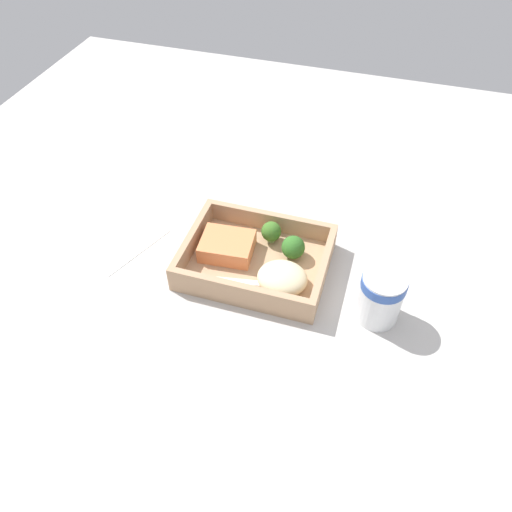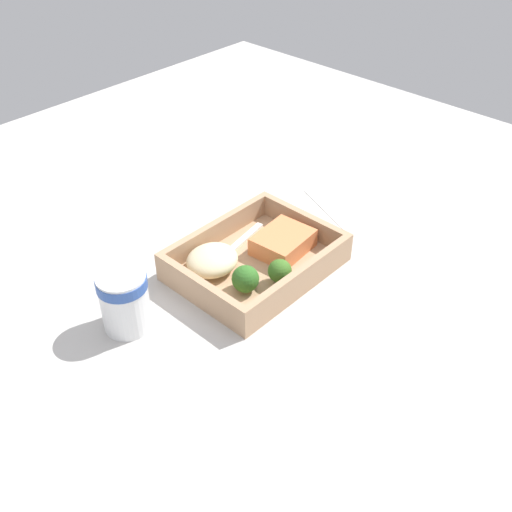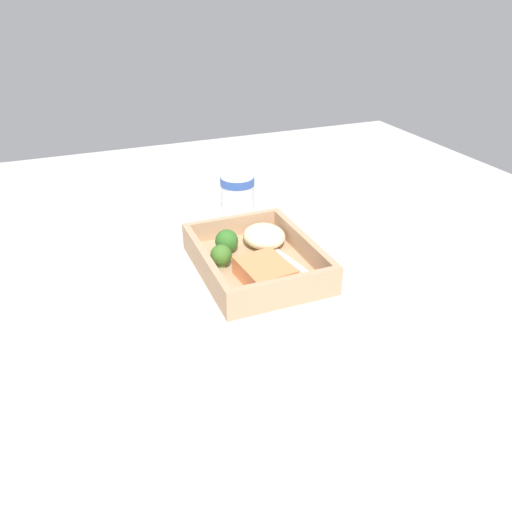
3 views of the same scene
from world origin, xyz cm
name	(u,v)px [view 3 (image 3 of 3)]	position (x,y,z in cm)	size (l,w,h in cm)	color
ground_plane	(256,274)	(0.00, 0.00, -1.00)	(160.00, 160.00, 2.00)	#B7B3AF
takeout_tray	(256,266)	(0.00, 0.00, 0.60)	(25.23, 19.43, 1.20)	tan
tray_rim	(256,254)	(0.00, 0.00, 3.13)	(25.23, 19.43, 3.85)	tan
salmon_fillet	(265,272)	(-5.66, 0.77, 2.78)	(9.22, 7.48, 3.16)	#E8824D
mashed_potatoes	(264,236)	(5.84, -3.98, 3.07)	(8.55, 7.74, 3.74)	beige
broccoli_floret_1	(227,241)	(5.89, 3.31, 3.38)	(4.20, 4.20, 4.34)	#88A65E
broccoli_floret_2	(221,256)	(1.07, 5.97, 3.49)	(3.69, 3.69, 4.22)	#7B9C5C
fork	(282,256)	(0.50, -5.27, 1.42)	(15.85, 4.28, 0.44)	white
paper_cup	(237,194)	(22.04, -4.72, 5.22)	(7.11, 7.11, 9.34)	white
receipt_slip	(336,356)	(-25.46, -1.44, 0.12)	(8.80, 15.10, 0.24)	white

